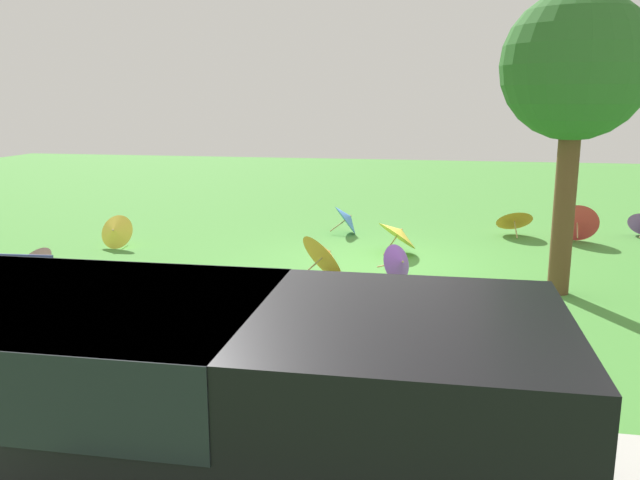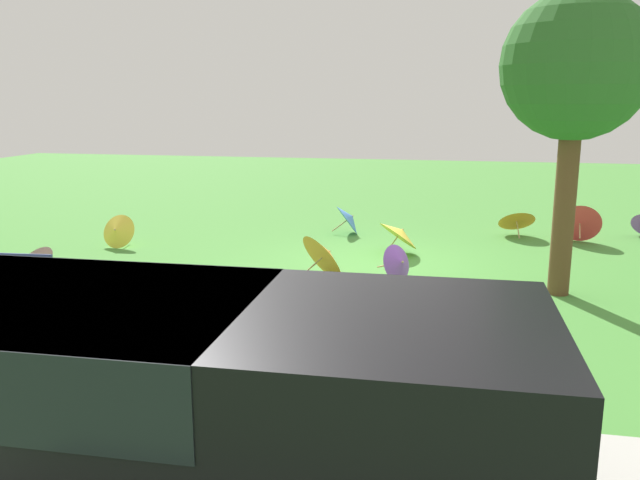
% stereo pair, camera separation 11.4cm
% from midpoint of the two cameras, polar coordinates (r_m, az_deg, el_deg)
% --- Properties ---
extents(ground, '(40.00, 40.00, 0.00)m').
position_cam_midpoint_polar(ground, '(11.13, 5.01, -2.47)').
color(ground, '#478C38').
extents(van_dark, '(4.62, 2.16, 1.53)m').
position_cam_midpoint_polar(van_dark, '(4.59, -12.01, -12.70)').
color(van_dark, black).
rests_on(van_dark, ground).
extents(park_bench, '(1.63, 0.60, 0.90)m').
position_cam_midpoint_polar(park_bench, '(9.46, -25.77, -3.41)').
color(park_bench, navy).
rests_on(park_bench, ground).
extents(shade_tree, '(2.05, 2.05, 4.29)m').
position_cam_midpoint_polar(shade_tree, '(9.92, 21.71, 13.65)').
color(shade_tree, brown).
rests_on(shade_tree, ground).
extents(parasol_orange_0, '(1.03, 1.04, 0.82)m').
position_cam_midpoint_polar(parasol_orange_0, '(10.29, 0.81, -1.29)').
color(parasol_orange_0, tan).
rests_on(parasol_orange_0, ground).
extents(parasol_purple_0, '(0.68, 0.68, 0.61)m').
position_cam_midpoint_polar(parasol_purple_0, '(10.32, 7.25, -1.96)').
color(parasol_purple_0, tan).
rests_on(parasol_purple_0, ground).
extents(parasol_blue_0, '(0.76, 0.87, 0.68)m').
position_cam_midpoint_polar(parasol_blue_0, '(13.81, 2.85, 1.91)').
color(parasol_blue_0, tan).
rests_on(parasol_blue_0, ground).
extents(parasol_pink_0, '(0.75, 0.77, 0.65)m').
position_cam_midpoint_polar(parasol_pink_0, '(11.20, -23.58, -1.68)').
color(parasol_pink_0, tan).
rests_on(parasol_pink_0, ground).
extents(parasol_orange_1, '(0.88, 0.83, 0.68)m').
position_cam_midpoint_polar(parasol_orange_1, '(14.18, 16.95, 1.85)').
color(parasol_orange_1, tan).
rests_on(parasol_orange_1, ground).
extents(parasol_blue_1, '(0.81, 0.81, 0.58)m').
position_cam_midpoint_polar(parasol_blue_1, '(8.91, -10.31, -4.26)').
color(parasol_blue_1, tan).
rests_on(parasol_blue_1, ground).
extents(parasol_yellow_0, '(0.71, 0.64, 0.67)m').
position_cam_midpoint_polar(parasol_yellow_0, '(13.11, -17.05, 0.79)').
color(parasol_yellow_0, tan).
rests_on(parasol_yellow_0, ground).
extents(parasol_yellow_1, '(1.03, 1.07, 0.71)m').
position_cam_midpoint_polar(parasol_yellow_1, '(12.06, 7.28, 0.62)').
color(parasol_yellow_1, tan).
rests_on(parasol_yellow_1, ground).
extents(parasol_red_1, '(0.89, 0.86, 0.84)m').
position_cam_midpoint_polar(parasol_red_1, '(14.05, 21.92, 1.53)').
color(parasol_red_1, tan).
rests_on(parasol_red_1, ground).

